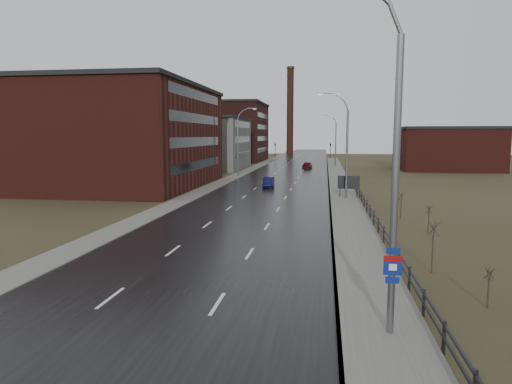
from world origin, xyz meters
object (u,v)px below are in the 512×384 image
(car_far, at_px, (307,165))
(billboard, at_px, (349,183))
(car_near, at_px, (269,183))
(streetlight_main, at_px, (386,160))

(car_far, bearing_deg, billboard, 102.97)
(car_near, relative_size, car_far, 0.96)
(streetlight_main, relative_size, car_far, 2.81)
(streetlight_main, xyz_separation_m, car_far, (-5.53, 78.30, -5.33))
(streetlight_main, bearing_deg, car_far, 94.04)
(car_near, distance_m, car_far, 35.01)
(car_near, bearing_deg, streetlight_main, -82.16)
(streetlight_main, height_order, car_near, streetlight_main)
(streetlight_main, distance_m, car_near, 44.76)
(billboard, xyz_separation_m, car_near, (-9.81, 8.58, -1.01))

